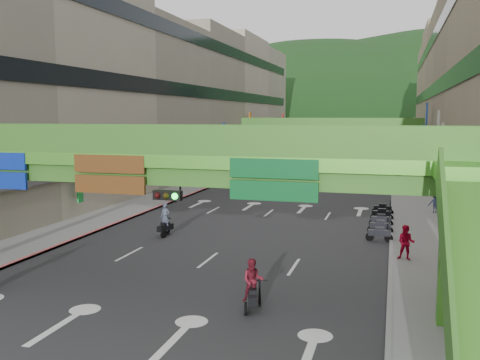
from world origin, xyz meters
name	(u,v)px	position (x,y,z in m)	size (l,w,h in m)	color
road_slab	(314,178)	(0.00, 50.00, 0.01)	(18.00, 140.00, 0.02)	#28282B
sidewalk_left	(226,175)	(-11.00, 50.00, 0.07)	(4.00, 140.00, 0.15)	gray
sidewalk_right	(410,181)	(11.00, 50.00, 0.07)	(4.00, 140.00, 0.15)	gray
curb_left	(241,175)	(-9.10, 50.00, 0.09)	(0.20, 140.00, 0.18)	#CC5959
curb_right	(393,180)	(9.10, 50.00, 0.09)	(0.20, 140.00, 0.18)	gray
building_row_left	(167,100)	(-18.93, 50.00, 9.46)	(12.80, 95.00, 19.00)	#9E937F
overpass_near	(172,175)	(0.93, 5.38, 5.21)	(28.00, 12.27, 7.10)	#4C9E2D
overpass_far	(330,130)	(0.00, 65.00, 5.40)	(28.00, 2.20, 7.10)	#4C9E2D
hill_left	(317,139)	(-15.00, 160.00, 0.00)	(168.00, 140.00, 112.00)	#1C4419
hill_right	(443,137)	(25.00, 180.00, 0.00)	(208.00, 176.00, 128.00)	#1C4419
bunting_string	(280,134)	(0.00, 30.00, 5.96)	(26.00, 0.36, 0.47)	black
scooter_rider_near	(165,221)	(-4.40, 16.53, 0.98)	(0.75, 1.58, 2.09)	black
scooter_rider_mid	(253,284)	(4.05, 5.74, 1.05)	(0.96, 1.58, 2.04)	black
scooter_rider_far	(258,176)	(-4.70, 41.14, 1.10)	(0.94, 1.60, 2.15)	#7C0407
parked_scooter_row	(381,219)	(8.41, 23.09, 0.52)	(1.60, 9.35, 1.08)	black
car_silver	(243,182)	(-5.72, 39.03, 0.61)	(1.29, 3.69, 1.22)	#AEADB4
car_yellow	(350,158)	(2.38, 73.44, 0.70)	(1.65, 4.11, 1.40)	gold
pedestrian_red	(406,245)	(9.82, 14.43, 0.89)	(0.87, 0.68, 1.79)	#BA0725
pedestrian_dark	(474,289)	(12.20, 8.00, 0.87)	(1.02, 0.42, 1.74)	black
pedestrian_blue	(435,205)	(12.20, 28.92, 0.75)	(0.70, 0.45, 1.49)	#354166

